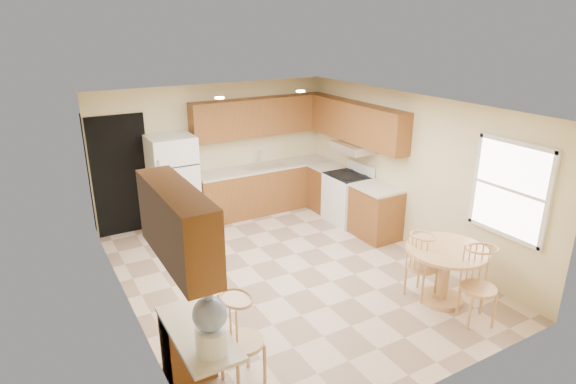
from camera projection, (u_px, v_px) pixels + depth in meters
floor at (289, 273)px, 7.17m from camera, size 5.50×5.50×0.00m
ceiling at (290, 106)px, 6.33m from camera, size 4.50×5.50×0.02m
wall_back at (216, 151)px, 9.00m from camera, size 4.50×0.02×2.50m
wall_front at (437, 282)px, 4.51m from camera, size 4.50×0.02×2.50m
wall_left at (126, 227)px, 5.69m from camera, size 0.02×5.50×2.50m
wall_right at (409, 171)px, 7.81m from camera, size 0.02×5.50×2.50m
doorway at (121, 176)px, 8.23m from camera, size 0.90×0.02×2.10m
base_cab_back at (265, 189)px, 9.44m from camera, size 2.75×0.60×0.87m
counter_back at (265, 167)px, 9.28m from camera, size 2.75×0.63×0.04m
base_cab_right_a at (328, 189)px, 9.46m from camera, size 0.60×0.59×0.87m
counter_right_a at (328, 167)px, 9.31m from camera, size 0.63×0.59×0.04m
base_cab_right_b at (376, 213)px, 8.27m from camera, size 0.60×0.80×0.87m
counter_right_b at (377, 188)px, 8.12m from camera, size 0.63×0.80×0.04m
upper_cab_back at (261, 116)px, 9.07m from camera, size 2.75×0.33×0.70m
upper_cab_right at (357, 123)px, 8.52m from camera, size 0.33×2.42×0.70m
upper_cab_left at (177, 225)px, 4.26m from camera, size 0.33×1.40×0.70m
sink at (264, 166)px, 9.27m from camera, size 0.78×0.44×0.01m
range_hood at (353, 147)px, 8.60m from camera, size 0.50×0.76×0.14m
desk_pedestal at (188, 344)px, 5.04m from camera, size 0.48×0.42×0.72m
desk_top at (198, 332)px, 4.59m from camera, size 0.50×1.20×0.04m
window at (510, 190)px, 6.21m from camera, size 0.06×1.12×1.30m
can_light_a at (219, 98)px, 7.08m from camera, size 0.14×0.14×0.02m
can_light_b at (301, 91)px, 7.74m from camera, size 0.14×0.14×0.02m
refrigerator at (174, 184)px, 8.39m from camera, size 0.76×0.74×1.72m
stove at (347, 198)px, 8.88m from camera, size 0.65×0.76×1.09m
dining_table at (445, 267)px, 6.31m from camera, size 1.05×1.05×0.78m
chair_table_a at (428, 262)px, 6.35m from camera, size 0.40×0.52×0.91m
chair_table_b at (486, 282)px, 5.76m from camera, size 0.43×0.49×0.98m
chair_desk at (246, 336)px, 4.76m from camera, size 0.45×0.58×1.01m
water_crock at (211, 325)px, 4.19m from camera, size 0.31×0.31×0.64m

